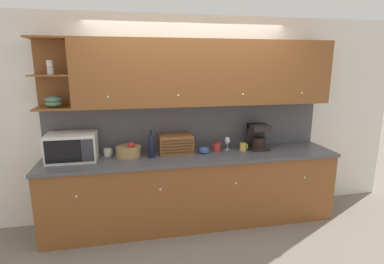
# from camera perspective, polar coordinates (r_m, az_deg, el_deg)

# --- Properties ---
(ground_plane) EXTENTS (24.00, 24.00, 0.00)m
(ground_plane) POSITION_cam_1_polar(r_m,az_deg,el_deg) (4.35, -0.60, -14.63)
(ground_plane) COLOR slate
(wall_back) EXTENTS (6.00, 0.06, 2.60)m
(wall_back) POSITION_cam_1_polar(r_m,az_deg,el_deg) (3.95, -0.73, 2.54)
(wall_back) COLOR white
(wall_back) RESTS_ON ground_plane
(counter_unit) EXTENTS (3.62, 0.66, 0.91)m
(counter_unit) POSITION_cam_1_polar(r_m,az_deg,el_deg) (3.88, 0.29, -10.78)
(counter_unit) COLOR brown
(counter_unit) RESTS_ON ground_plane
(backsplash_panel) EXTENTS (3.60, 0.01, 0.60)m
(backsplash_panel) POSITION_cam_1_polar(r_m,az_deg,el_deg) (3.94, -0.63, 1.11)
(backsplash_panel) COLOR #4C4C51
(backsplash_panel) RESTS_ON counter_unit
(upper_cabinets) EXTENTS (3.60, 0.35, 0.79)m
(upper_cabinets) POSITION_cam_1_polar(r_m,az_deg,el_deg) (3.74, 2.42, 11.16)
(upper_cabinets) COLOR brown
(upper_cabinets) RESTS_ON backsplash_panel
(microwave) EXTENTS (0.55, 0.38, 0.32)m
(microwave) POSITION_cam_1_polar(r_m,az_deg,el_deg) (3.75, -21.87, -2.65)
(microwave) COLOR silver
(microwave) RESTS_ON counter_unit
(mug) EXTENTS (0.10, 0.09, 0.09)m
(mug) POSITION_cam_1_polar(r_m,az_deg,el_deg) (3.82, -15.73, -3.72)
(mug) COLOR silver
(mug) RESTS_ON counter_unit
(fruit_basket) EXTENTS (0.30, 0.30, 0.18)m
(fruit_basket) POSITION_cam_1_polar(r_m,az_deg,el_deg) (3.73, -11.96, -3.59)
(fruit_basket) COLOR #A87F4C
(fruit_basket) RESTS_ON counter_unit
(wine_bottle) EXTENTS (0.08, 0.08, 0.34)m
(wine_bottle) POSITION_cam_1_polar(r_m,az_deg,el_deg) (3.61, -7.74, -2.53)
(wine_bottle) COLOR black
(wine_bottle) RESTS_ON counter_unit
(bread_box) EXTENTS (0.42, 0.29, 0.23)m
(bread_box) POSITION_cam_1_polar(r_m,az_deg,el_deg) (3.79, -3.13, -2.22)
(bread_box) COLOR brown
(bread_box) RESTS_ON counter_unit
(bowl_stack_on_counter) EXTENTS (0.15, 0.15, 0.07)m
(bowl_stack_on_counter) POSITION_cam_1_polar(r_m,az_deg,el_deg) (3.80, 2.26, -3.48)
(bowl_stack_on_counter) COLOR #3D5B93
(bowl_stack_on_counter) RESTS_ON counter_unit
(storage_canister) EXTENTS (0.11, 0.11, 0.12)m
(storage_canister) POSITION_cam_1_polar(r_m,az_deg,el_deg) (3.87, 4.74, -2.78)
(storage_canister) COLOR #B22D28
(storage_canister) RESTS_ON counter_unit
(wine_glass) EXTENTS (0.07, 0.07, 0.17)m
(wine_glass) POSITION_cam_1_polar(r_m,az_deg,el_deg) (3.94, 6.75, -1.72)
(wine_glass) COLOR silver
(wine_glass) RESTS_ON counter_unit
(mug_blue_second) EXTENTS (0.10, 0.09, 0.10)m
(mug_blue_second) POSITION_cam_1_polar(r_m,az_deg,el_deg) (3.94, 9.74, -2.82)
(mug_blue_second) COLOR gold
(mug_blue_second) RESTS_ON counter_unit
(coffee_maker) EXTENTS (0.24, 0.24, 0.33)m
(coffee_maker) POSITION_cam_1_polar(r_m,az_deg,el_deg) (4.03, 12.43, -0.88)
(coffee_maker) COLOR black
(coffee_maker) RESTS_ON counter_unit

